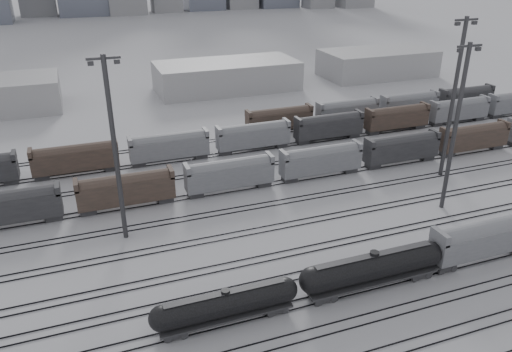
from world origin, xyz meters
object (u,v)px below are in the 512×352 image
object	(u,v)px
tank_car_b	(373,268)
tank_car_a	(226,305)
light_mast_c	(456,125)
hopper_car_a	(485,237)

from	to	relation	value
tank_car_b	tank_car_a	bearing A→B (deg)	180.00
tank_car_a	light_mast_c	bearing A→B (deg)	18.98
hopper_car_a	tank_car_b	bearing A→B (deg)	180.00
tank_car_a	tank_car_b	world-z (taller)	tank_car_b
light_mast_c	tank_car_a	bearing A→B (deg)	-161.02
hopper_car_a	tank_car_a	bearing A→B (deg)	180.00
light_mast_c	tank_car_b	bearing A→B (deg)	-147.50
tank_car_a	light_mast_c	world-z (taller)	light_mast_c
tank_car_a	hopper_car_a	size ratio (longest dim) A/B	1.08
hopper_car_a	light_mast_c	distance (m)	17.78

